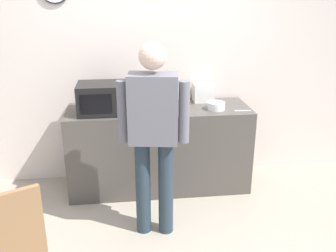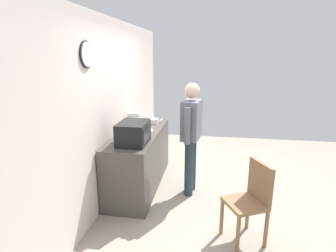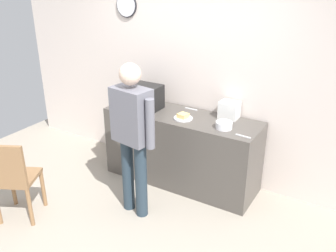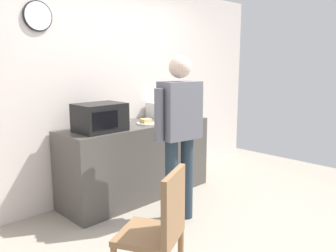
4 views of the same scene
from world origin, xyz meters
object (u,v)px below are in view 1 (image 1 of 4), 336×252
Objects in this scene: salad_bowl at (216,106)px; spoon_utensil at (243,111)px; sandwich_plate at (166,109)px; wooden_chair at (10,243)px; fork_utensil at (157,102)px; toaster at (203,93)px; person_standing at (154,128)px; microwave at (103,98)px.

salad_bowl is 0.28m from spoon_utensil.
sandwich_plate is 1.96m from wooden_chair.
fork_utensil is at bearing 101.12° from sandwich_plate.
spoon_utensil is at bearing -51.03° from toaster.
toaster is 0.13× the size of person_standing.
sandwich_plate is 0.24× the size of wooden_chair.
fork_utensil is at bearing 83.12° from person_standing.
fork_utensil is at bearing 58.21° from wooden_chair.
spoon_utensil is 1.16m from person_standing.
wooden_chair is (-1.19, -1.50, -0.40)m from sandwich_plate.
fork_utensil is 2.18m from wooden_chair.
salad_bowl is 1.08× the size of fork_utensil.
sandwich_plate is 0.13× the size of person_standing.
person_standing is (-0.64, -1.04, -0.01)m from toaster.
sandwich_plate is at bearing -145.84° from toaster.
spoon_utensil is at bearing -7.59° from sandwich_plate.
toaster is (-0.07, 0.31, 0.06)m from salad_bowl.
salad_bowl reaches higher than wooden_chair.
sandwich_plate is at bearing -78.88° from fork_utensil.
sandwich_plate is 1.21× the size of salad_bowl.
microwave reaches higher than wooden_chair.
microwave is 1.15m from salad_bowl.
toaster is (0.45, 0.30, 0.08)m from sandwich_plate.
toaster is at bearing 128.97° from spoon_utensil.
fork_utensil is (0.57, 0.30, -0.15)m from microwave.
fork_utensil is at bearing 177.46° from toaster.
microwave reaches higher than fork_utensil.
spoon_utensil is 2.44m from wooden_chair.
salad_bowl is 0.11× the size of person_standing.
salad_bowl is 2.30m from wooden_chair.
person_standing reaches higher than wooden_chair.
microwave reaches higher than toaster.
sandwich_plate is 1.30× the size of spoon_utensil.
fork_utensil is at bearing 149.97° from salad_bowl.
microwave is 2.94× the size of spoon_utensil.
salad_bowl is 0.83× the size of toaster.
person_standing reaches higher than spoon_utensil.
microwave is 0.29× the size of person_standing.
sandwich_plate is 1.01× the size of toaster.
salad_bowl is at bearing -1.15° from sandwich_plate.
microwave is 0.87m from person_standing.
sandwich_plate is at bearing 178.85° from salad_bowl.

